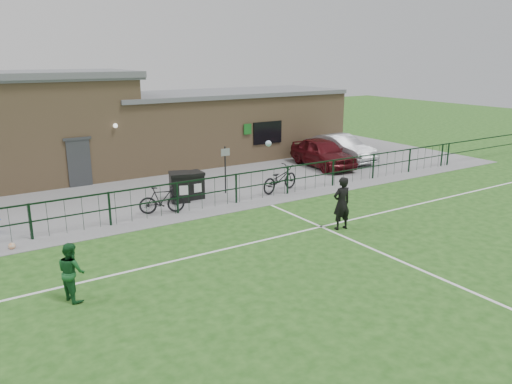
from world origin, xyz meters
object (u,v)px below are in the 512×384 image
car_maroon (323,153)px  wheelie_bin_left (194,186)px  wheelie_bin_right (180,188)px  bicycle_d (162,200)px  car_silver (341,148)px  bicycle_e (280,179)px  sign_post (225,170)px  outfield_player (71,272)px  ball_ground (12,246)px

car_maroon → wheelie_bin_left: bearing=-161.6°
wheelie_bin_right → car_maroon: car_maroon is taller
car_maroon → bicycle_d: size_ratio=2.61×
car_silver → wheelie_bin_right: bearing=-169.5°
bicycle_e → sign_post: bearing=49.2°
wheelie_bin_left → wheelie_bin_right: bearing=-166.6°
wheelie_bin_left → sign_post: size_ratio=0.50×
bicycle_e → car_maroon: bearing=-74.5°
bicycle_d → outfield_player: size_ratio=1.16×
car_silver → bicycle_e: car_silver is taller
wheelie_bin_right → bicycle_d: (-1.20, -1.09, -0.04)m
ball_ground → bicycle_e: bearing=5.4°
car_silver → sign_post: bearing=-166.8°
car_maroon → outfield_player: 16.61m
wheelie_bin_left → ball_ground: (-7.06, -2.08, -0.42)m
outfield_player → wheelie_bin_right: bearing=-57.1°
wheelie_bin_right → bicycle_d: 1.62m
sign_post → bicycle_e: (2.09, -1.00, -0.45)m
car_silver → ball_ground: size_ratio=20.95×
wheelie_bin_left → bicycle_d: (-1.88, -1.22, -0.00)m
wheelie_bin_right → bicycle_d: wheelie_bin_right is taller
outfield_player → ball_ground: outfield_player is taller
car_maroon → bicycle_d: 10.54m
bicycle_e → ball_ground: bearing=80.2°
outfield_player → sign_post: bearing=-66.0°
car_maroon → bicycle_e: 5.48m
bicycle_d → wheelie_bin_left: bearing=-39.1°
car_maroon → car_silver: 1.91m
sign_post → ball_ground: bearing=-166.7°
bicycle_d → bicycle_e: 5.41m
wheelie_bin_left → bicycle_e: bearing=-14.4°
car_maroon → ball_ground: bearing=-159.5°
wheelie_bin_left → car_maroon: car_maroon is taller
wheelie_bin_right → sign_post: (2.12, 0.05, 0.46)m
bicycle_d → outfield_player: 6.77m
wheelie_bin_left → ball_ground: bearing=-161.0°
car_maroon → ball_ground: 15.78m
wheelie_bin_left → ball_ground: wheelie_bin_left is taller
wheelie_bin_left → wheelie_bin_right: size_ratio=0.93×
car_silver → car_maroon: bearing=-163.6°
wheelie_bin_right → car_silver: 11.00m
bicycle_d → wheelie_bin_right: bearing=-29.8°
car_maroon → bicycle_d: car_maroon is taller
wheelie_bin_left → car_maroon: bearing=14.4°
wheelie_bin_left → ball_ground: 7.38m
bicycle_d → ball_ground: 5.27m
car_maroon → car_silver: (1.80, 0.62, -0.03)m
sign_post → car_maroon: sign_post is taller
bicycle_d → ball_ground: size_ratio=8.04×
bicycle_e → outfield_player: 11.14m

